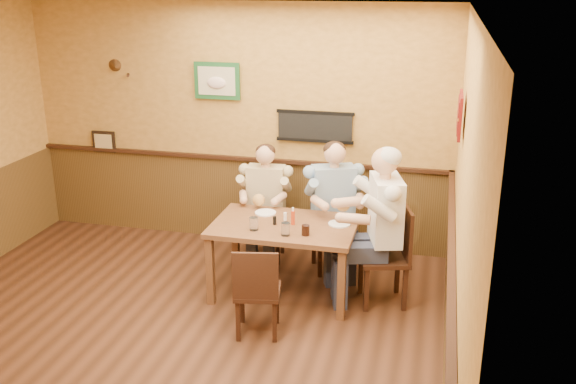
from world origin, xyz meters
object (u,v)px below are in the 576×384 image
diner_white_elder (385,235)px  pepper_shaker (275,220)px  salt_shaker (285,217)px  chair_back_left (266,223)px  water_glass_left (254,224)px  diner_tan_shirt (266,208)px  chair_back_right (332,230)px  dining_table (284,232)px  chair_near_side (258,289)px  diner_blue_polo (333,214)px  chair_right_end (384,256)px  water_glass_mid (286,229)px  cola_tumbler (306,230)px  hot_sauce_bottle (293,217)px

diner_white_elder → pepper_shaker: size_ratio=16.86×
salt_shaker → diner_white_elder: bearing=-2.6°
chair_back_left → water_glass_left: water_glass_left is taller
diner_tan_shirt → pepper_shaker: bearing=-73.5°
chair_back_right → diner_white_elder: size_ratio=0.64×
water_glass_left → chair_back_right: bearing=55.2°
dining_table → chair_near_side: chair_near_side is taller
diner_blue_polo → dining_table: bearing=-141.7°
chair_right_end → water_glass_mid: 1.00m
dining_table → chair_back_left: (-0.40, 0.77, -0.24)m
chair_near_side → diner_blue_polo: (0.42, 1.45, 0.22)m
chair_back_left → pepper_shaker: 0.95m
salt_shaker → diner_blue_polo: bearing=56.0°
pepper_shaker → chair_back_left: bearing=111.0°
diner_tan_shirt → water_glass_left: 1.03m
cola_tumbler → pepper_shaker: size_ratio=1.17×
chair_back_left → water_glass_left: (0.16, -1.00, 0.39)m
diner_blue_polo → salt_shaker: bearing=-146.5°
salt_shaker → chair_back_right: bearing=56.0°
salt_shaker → chair_near_side: bearing=-92.3°
dining_table → chair_near_side: 0.82m
dining_table → cola_tumbler: 0.38m
diner_blue_polo → pepper_shaker: size_ratio=15.45×
diner_blue_polo → water_glass_left: (-0.61, -0.88, 0.17)m
chair_back_right → diner_tan_shirt: size_ratio=0.75×
water_glass_left → pepper_shaker: (0.16, 0.18, -0.02)m
dining_table → water_glass_left: 0.36m
pepper_shaker → hot_sauce_bottle: bearing=14.5°
cola_tumbler → pepper_shaker: cola_tumbler is taller
chair_right_end → pepper_shaker: chair_right_end is taller
chair_near_side → water_glass_left: bearing=-81.9°
chair_right_end → hot_sauce_bottle: chair_right_end is taller
chair_back_right → diner_white_elder: (0.61, -0.61, 0.25)m
chair_back_left → hot_sauce_bottle: bearing=-62.3°
dining_table → pepper_shaker: pepper_shaker is taller
chair_near_side → cola_tumbler: 0.74m
water_glass_mid → chair_near_side: bearing=-104.3°
chair_near_side → water_glass_mid: bearing=-115.4°
dining_table → salt_shaker: bearing=98.4°
water_glass_left → pepper_shaker: size_ratio=1.52×
diner_blue_polo → hot_sauce_bottle: size_ratio=8.24×
diner_white_elder → chair_right_end: bearing=0.0°
cola_tumbler → hot_sauce_bottle: 0.29m
diner_white_elder → cola_tumbler: (-0.71, -0.28, 0.09)m
chair_back_left → chair_back_right: size_ratio=0.93×
diner_tan_shirt → pepper_shaker: 0.89m
diner_tan_shirt → salt_shaker: 0.81m
water_glass_left → hot_sauce_bottle: 0.40m
chair_back_right → diner_blue_polo: size_ratio=0.70×
chair_near_side → cola_tumbler: bearing=-130.2°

